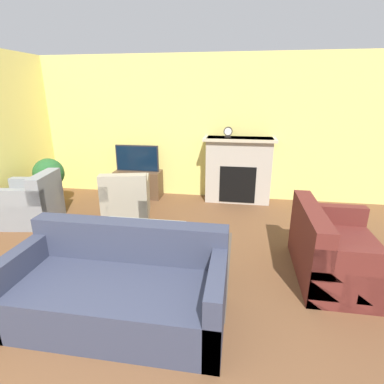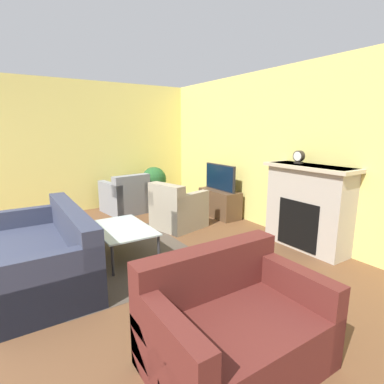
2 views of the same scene
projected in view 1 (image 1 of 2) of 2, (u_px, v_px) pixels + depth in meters
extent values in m
cube|color=#EADB72|center=(186.00, 128.00, 5.83)|extent=(8.75, 0.06, 2.70)
cube|color=#4C4238|center=(140.00, 259.00, 3.81)|extent=(2.28, 1.89, 0.00)
cube|color=#B2A899|center=(238.00, 170.00, 5.68)|extent=(1.20, 0.41, 1.23)
cube|color=black|center=(237.00, 185.00, 5.56)|extent=(0.66, 0.01, 0.69)
cube|color=beige|center=(240.00, 139.00, 5.47)|extent=(1.32, 0.47, 0.05)
cube|color=brown|center=(139.00, 184.00, 6.02)|extent=(0.91, 0.40, 0.54)
cube|color=#232328|center=(137.00, 158.00, 5.85)|extent=(0.85, 0.05, 0.51)
cube|color=black|center=(137.00, 159.00, 5.83)|extent=(0.81, 0.01, 0.47)
cube|color=#33384C|center=(118.00, 299.00, 2.77)|extent=(1.96, 0.95, 0.42)
cube|color=#33384C|center=(129.00, 240.00, 2.99)|extent=(1.96, 0.20, 0.40)
cube|color=#33384C|center=(27.00, 279.00, 2.86)|extent=(0.14, 0.95, 0.66)
cube|color=#33384C|center=(217.00, 298.00, 2.59)|extent=(0.14, 0.95, 0.66)
cube|color=#5B231E|center=(338.00, 260.00, 3.41)|extent=(0.89, 1.28, 0.42)
cube|color=#5B231E|center=(311.00, 225.00, 3.33)|extent=(0.20, 1.28, 0.40)
cube|color=#5B231E|center=(358.00, 280.00, 2.84)|extent=(0.89, 0.14, 0.66)
cube|color=#5B231E|center=(326.00, 229.00, 3.90)|extent=(0.89, 0.14, 0.66)
cube|color=gray|center=(29.00, 210.00, 4.85)|extent=(0.94, 0.88, 0.42)
cube|color=gray|center=(45.00, 186.00, 4.71)|extent=(0.31, 0.79, 0.40)
cube|color=gray|center=(38.00, 196.00, 5.11)|extent=(0.85, 0.26, 0.66)
cube|color=gray|center=(17.00, 210.00, 4.51)|extent=(0.85, 0.26, 0.66)
cube|color=#9E937F|center=(127.00, 205.00, 5.06)|extent=(0.90, 0.95, 0.42)
cube|color=#9E937F|center=(123.00, 187.00, 4.65)|extent=(0.75, 0.37, 0.40)
cube|color=#9E937F|center=(144.00, 198.00, 5.04)|extent=(0.33, 0.80, 0.66)
cube|color=#9E937F|center=(109.00, 199.00, 4.99)|extent=(0.33, 0.80, 0.66)
cylinder|color=#333338|center=(91.00, 254.00, 3.55)|extent=(0.04, 0.04, 0.39)
cylinder|color=#333338|center=(173.00, 261.00, 3.40)|extent=(0.04, 0.04, 0.39)
cylinder|color=#333338|center=(112.00, 232.00, 4.13)|extent=(0.04, 0.04, 0.39)
cylinder|color=#333338|center=(183.00, 237.00, 3.98)|extent=(0.04, 0.04, 0.39)
cube|color=silver|center=(138.00, 230.00, 3.70)|extent=(1.08, 0.69, 0.02)
cylinder|color=#AD704C|center=(53.00, 199.00, 5.57)|extent=(0.22, 0.22, 0.25)
cylinder|color=#4C3823|center=(51.00, 189.00, 5.51)|extent=(0.03, 0.03, 0.16)
sphere|color=#235628|center=(49.00, 173.00, 5.41)|extent=(0.54, 0.54, 0.54)
cube|color=#28231E|center=(228.00, 137.00, 5.52)|extent=(0.11, 0.07, 0.03)
cylinder|color=#28231E|center=(228.00, 131.00, 5.49)|extent=(0.16, 0.07, 0.16)
cylinder|color=white|center=(228.00, 132.00, 5.45)|extent=(0.13, 0.00, 0.13)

